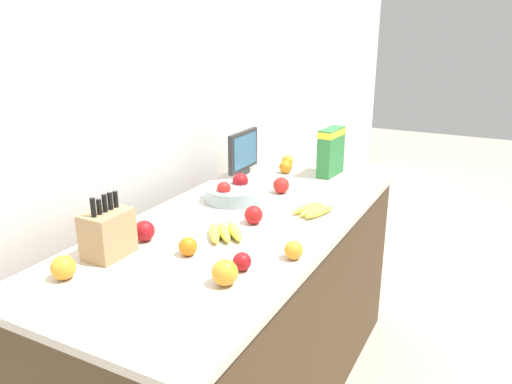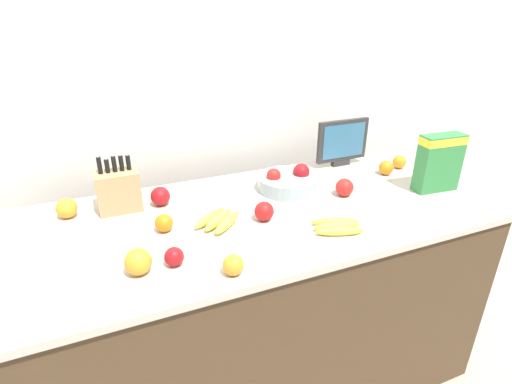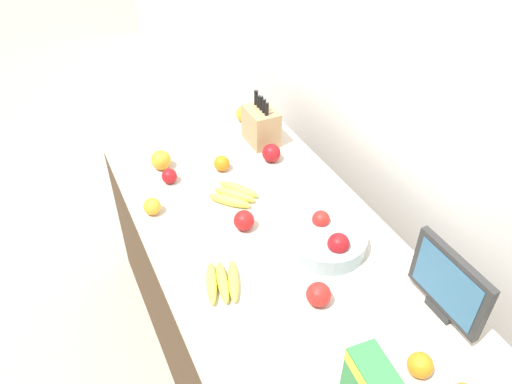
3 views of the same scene
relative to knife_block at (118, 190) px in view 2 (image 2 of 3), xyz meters
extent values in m
plane|color=#B2A899|center=(0.52, -0.25, -1.02)|extent=(14.00, 14.00, 0.00)
cube|color=silver|center=(0.52, 0.39, 0.28)|extent=(9.00, 0.06, 2.60)
cube|color=#4C3823|center=(0.52, -0.25, -0.57)|extent=(1.94, 0.83, 0.90)
cube|color=beige|center=(0.52, -0.25, -0.10)|extent=(1.97, 0.86, 0.03)
cube|color=tan|center=(0.00, 0.00, 0.00)|extent=(0.17, 0.12, 0.17)
cylinder|color=black|center=(-0.05, 0.00, 0.12)|extent=(0.02, 0.02, 0.07)
cube|color=silver|center=(-0.05, 0.00, 0.16)|extent=(0.01, 0.00, 0.03)
cylinder|color=black|center=(-0.03, 0.00, 0.11)|extent=(0.02, 0.02, 0.06)
cube|color=silver|center=(-0.03, 0.00, 0.16)|extent=(0.01, 0.00, 0.04)
cylinder|color=black|center=(0.00, 0.00, 0.11)|extent=(0.02, 0.02, 0.06)
cube|color=silver|center=(0.00, 0.00, 0.16)|extent=(0.01, 0.00, 0.03)
cylinder|color=black|center=(0.03, 0.00, 0.11)|extent=(0.02, 0.02, 0.06)
cube|color=silver|center=(0.03, 0.00, 0.16)|extent=(0.01, 0.00, 0.02)
cylinder|color=black|center=(0.05, 0.00, 0.11)|extent=(0.02, 0.02, 0.06)
cube|color=silver|center=(0.05, 0.00, 0.15)|extent=(0.01, 0.00, 0.02)
cube|color=#2D2D2D|center=(1.13, 0.07, -0.07)|extent=(0.10, 0.03, 0.03)
cube|color=#2D2D2D|center=(1.13, 0.07, 0.05)|extent=(0.29, 0.02, 0.22)
cube|color=#33668C|center=(1.13, 0.06, 0.05)|extent=(0.25, 0.00, 0.18)
cube|color=#338442|center=(1.36, -0.36, 0.04)|extent=(0.21, 0.09, 0.26)
cube|color=yellow|center=(1.36, -0.36, 0.15)|extent=(0.21, 0.09, 0.04)
cylinder|color=#99B2B7|center=(0.74, -0.10, -0.06)|extent=(0.28, 0.28, 0.07)
sphere|color=#A31419|center=(0.80, -0.10, -0.01)|extent=(0.08, 0.08, 0.08)
sphere|color=red|center=(0.67, -0.08, -0.01)|extent=(0.07, 0.07, 0.07)
ellipsoid|color=yellow|center=(0.36, -0.32, -0.07)|extent=(0.16, 0.15, 0.04)
ellipsoid|color=yellow|center=(0.34, -0.28, -0.07)|extent=(0.16, 0.15, 0.04)
ellipsoid|color=yellow|center=(0.31, -0.25, -0.07)|extent=(0.17, 0.14, 0.04)
ellipsoid|color=yellow|center=(0.73, -0.54, -0.07)|extent=(0.19, 0.09, 0.03)
ellipsoid|color=yellow|center=(0.74, -0.50, -0.07)|extent=(0.19, 0.08, 0.03)
ellipsoid|color=yellow|center=(0.75, -0.47, -0.07)|extent=(0.18, 0.10, 0.03)
sphere|color=red|center=(0.94, -0.25, -0.05)|extent=(0.08, 0.08, 0.08)
sphere|color=red|center=(0.51, -0.32, -0.05)|extent=(0.08, 0.08, 0.08)
sphere|color=#A31419|center=(0.12, -0.48, -0.06)|extent=(0.06, 0.06, 0.06)
sphere|color=#A31419|center=(0.16, -0.03, -0.05)|extent=(0.08, 0.08, 0.08)
sphere|color=orange|center=(0.01, -0.48, -0.04)|extent=(0.09, 0.09, 0.09)
sphere|color=orange|center=(1.27, -0.13, -0.05)|extent=(0.07, 0.07, 0.07)
sphere|color=orange|center=(0.13, -0.26, -0.05)|extent=(0.07, 0.07, 0.07)
sphere|color=orange|center=(0.28, -0.61, -0.05)|extent=(0.07, 0.07, 0.07)
sphere|color=orange|center=(-0.20, 0.01, -0.05)|extent=(0.08, 0.08, 0.08)
sphere|color=orange|center=(1.39, -0.08, -0.05)|extent=(0.07, 0.07, 0.07)
camera|label=1|loc=(-1.22, -1.24, 0.71)|focal=35.00mm
camera|label=2|loc=(-0.05, -1.59, 0.69)|focal=28.00mm
camera|label=3|loc=(1.78, -0.88, 1.19)|focal=35.00mm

